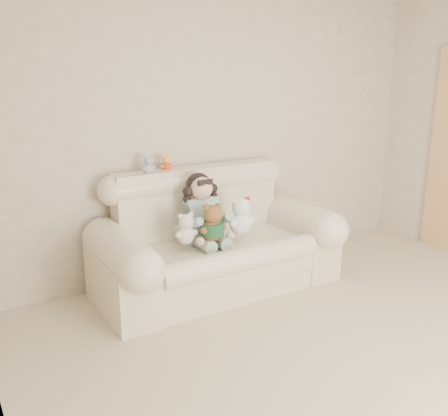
# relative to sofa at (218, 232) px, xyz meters

# --- Properties ---
(floor) EXTENTS (5.00, 5.00, 0.00)m
(floor) POSITION_rel_sofa_xyz_m (0.37, -2.00, -0.52)
(floor) COLOR tan
(floor) RESTS_ON ground
(wall_back) EXTENTS (4.50, 0.00, 4.50)m
(wall_back) POSITION_rel_sofa_xyz_m (0.37, 0.50, 0.78)
(wall_back) COLOR beige
(wall_back) RESTS_ON ground
(wall_left) EXTENTS (0.00, 5.00, 5.00)m
(wall_left) POSITION_rel_sofa_xyz_m (-1.88, -2.00, 0.78)
(wall_left) COLOR beige
(wall_left) RESTS_ON ground
(sofa) EXTENTS (2.10, 0.95, 1.03)m
(sofa) POSITION_rel_sofa_xyz_m (0.00, 0.00, 0.00)
(sofa) COLOR beige
(sofa) RESTS_ON floor
(seated_child) EXTENTS (0.38, 0.46, 0.61)m
(seated_child) POSITION_rel_sofa_xyz_m (-0.12, 0.08, 0.21)
(seated_child) COLOR #2B6E55
(seated_child) RESTS_ON sofa
(brown_teddy) EXTENTS (0.28, 0.25, 0.37)m
(brown_teddy) POSITION_rel_sofa_xyz_m (-0.14, -0.15, 0.17)
(brown_teddy) COLOR brown
(brown_teddy) RESTS_ON sofa
(white_cat) EXTENTS (0.29, 0.25, 0.39)m
(white_cat) POSITION_rel_sofa_xyz_m (0.16, -0.11, 0.18)
(white_cat) COLOR silver
(white_cat) RESTS_ON sofa
(cream_teddy) EXTENTS (0.22, 0.19, 0.31)m
(cream_teddy) POSITION_rel_sofa_xyz_m (-0.36, -0.10, 0.14)
(cream_teddy) COLOR beige
(cream_teddy) RESTS_ON sofa
(yellow_mini_bear) EXTENTS (0.12, 0.10, 0.17)m
(yellow_mini_bear) POSITION_rel_sofa_xyz_m (-0.29, 0.38, 0.58)
(yellow_mini_bear) COLOR gold
(yellow_mini_bear) RESTS_ON sofa
(grey_mini_plush) EXTENTS (0.15, 0.14, 0.19)m
(grey_mini_plush) POSITION_rel_sofa_xyz_m (-0.48, 0.34, 0.59)
(grey_mini_plush) COLOR #B0AFB7
(grey_mini_plush) RESTS_ON sofa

